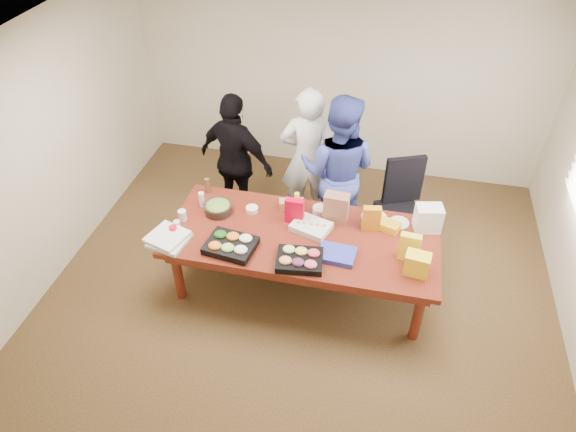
% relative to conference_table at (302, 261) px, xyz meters
% --- Properties ---
extents(floor, '(5.50, 5.00, 0.02)m').
position_rel_conference_table_xyz_m(floor, '(0.00, 0.00, -0.39)').
color(floor, '#47301E').
rests_on(floor, ground).
extents(ceiling, '(5.50, 5.00, 0.02)m').
position_rel_conference_table_xyz_m(ceiling, '(0.00, 0.00, 2.33)').
color(ceiling, white).
rests_on(ceiling, wall_back).
extents(wall_back, '(5.50, 0.04, 2.70)m').
position_rel_conference_table_xyz_m(wall_back, '(0.00, 2.50, 0.98)').
color(wall_back, beige).
rests_on(wall_back, floor).
extents(wall_left, '(0.04, 5.00, 2.70)m').
position_rel_conference_table_xyz_m(wall_left, '(-2.75, 0.00, 0.98)').
color(wall_left, beige).
rests_on(wall_left, floor).
extents(conference_table, '(2.80, 1.20, 0.75)m').
position_rel_conference_table_xyz_m(conference_table, '(0.00, 0.00, 0.00)').
color(conference_table, '#4C1C0F').
rests_on(conference_table, floor).
extents(office_chair, '(0.72, 0.72, 1.09)m').
position_rel_conference_table_xyz_m(office_chair, '(0.97, 0.90, 0.17)').
color(office_chair, black).
rests_on(office_chair, floor).
extents(person_center, '(0.74, 0.57, 1.81)m').
position_rel_conference_table_xyz_m(person_center, '(-0.18, 1.20, 0.53)').
color(person_center, silver).
rests_on(person_center, floor).
extents(person_right, '(0.97, 0.79, 1.88)m').
position_rel_conference_table_xyz_m(person_right, '(0.21, 0.96, 0.56)').
color(person_right, '#344093').
rests_on(person_right, floor).
extents(person_left, '(1.09, 0.72, 1.72)m').
position_rel_conference_table_xyz_m(person_left, '(-1.02, 1.02, 0.49)').
color(person_left, black).
rests_on(person_left, floor).
extents(veggie_tray, '(0.53, 0.44, 0.07)m').
position_rel_conference_table_xyz_m(veggie_tray, '(-0.66, -0.35, 0.41)').
color(veggie_tray, black).
rests_on(veggie_tray, conference_table).
extents(fruit_tray, '(0.49, 0.40, 0.07)m').
position_rel_conference_table_xyz_m(fruit_tray, '(0.05, -0.40, 0.41)').
color(fruit_tray, black).
rests_on(fruit_tray, conference_table).
extents(sheet_cake, '(0.46, 0.39, 0.07)m').
position_rel_conference_table_xyz_m(sheet_cake, '(0.07, 0.12, 0.41)').
color(sheet_cake, silver).
rests_on(sheet_cake, conference_table).
extents(salad_bowl, '(0.39, 0.39, 0.10)m').
position_rel_conference_table_xyz_m(salad_bowl, '(-0.97, 0.18, 0.42)').
color(salad_bowl, black).
rests_on(salad_bowl, conference_table).
extents(chip_bag_blue, '(0.38, 0.29, 0.05)m').
position_rel_conference_table_xyz_m(chip_bag_blue, '(0.39, -0.23, 0.40)').
color(chip_bag_blue, '#2A34A3').
rests_on(chip_bag_blue, conference_table).
extents(chip_bag_red, '(0.20, 0.08, 0.29)m').
position_rel_conference_table_xyz_m(chip_bag_red, '(-0.13, 0.20, 0.52)').
color(chip_bag_red, '#C20020').
rests_on(chip_bag_red, conference_table).
extents(chip_bag_yellow, '(0.21, 0.09, 0.30)m').
position_rel_conference_table_xyz_m(chip_bag_yellow, '(1.07, -0.11, 0.53)').
color(chip_bag_yellow, yellow).
rests_on(chip_bag_yellow, conference_table).
extents(chip_bag_orange, '(0.20, 0.11, 0.29)m').
position_rel_conference_table_xyz_m(chip_bag_orange, '(0.67, 0.25, 0.52)').
color(chip_bag_orange, '#C57613').
rests_on(chip_bag_orange, conference_table).
extents(mayo_jar, '(0.10, 0.10, 0.15)m').
position_rel_conference_table_xyz_m(mayo_jar, '(-0.13, 0.35, 0.45)').
color(mayo_jar, white).
rests_on(mayo_jar, conference_table).
extents(mustard_bottle, '(0.06, 0.06, 0.16)m').
position_rel_conference_table_xyz_m(mustard_bottle, '(-0.16, 0.49, 0.45)').
color(mustard_bottle, yellow).
rests_on(mustard_bottle, conference_table).
extents(dressing_bottle, '(0.07, 0.07, 0.18)m').
position_rel_conference_table_xyz_m(dressing_bottle, '(-1.20, 0.49, 0.47)').
color(dressing_bottle, brown).
rests_on(dressing_bottle, conference_table).
extents(ranch_bottle, '(0.07, 0.07, 0.18)m').
position_rel_conference_table_xyz_m(ranch_bottle, '(-1.18, 0.24, 0.46)').
color(ranch_bottle, silver).
rests_on(ranch_bottle, conference_table).
extents(banana_bunch, '(0.30, 0.23, 0.09)m').
position_rel_conference_table_xyz_m(banana_bunch, '(0.84, 0.30, 0.42)').
color(banana_bunch, gold).
rests_on(banana_bunch, conference_table).
extents(bread_loaf, '(0.29, 0.18, 0.11)m').
position_rel_conference_table_xyz_m(bread_loaf, '(-0.21, 0.41, 0.43)').
color(bread_loaf, olive).
rests_on(bread_loaf, conference_table).
extents(kraft_bag, '(0.26, 0.16, 0.34)m').
position_rel_conference_table_xyz_m(kraft_bag, '(0.29, 0.32, 0.54)').
color(kraft_bag, brown).
rests_on(kraft_bag, conference_table).
extents(red_cup, '(0.09, 0.09, 0.11)m').
position_rel_conference_table_xyz_m(red_cup, '(-1.30, -0.28, 0.43)').
color(red_cup, red).
rests_on(red_cup, conference_table).
extents(clear_cup_a, '(0.08, 0.08, 0.10)m').
position_rel_conference_table_xyz_m(clear_cup_a, '(-1.30, -0.18, 0.42)').
color(clear_cup_a, silver).
rests_on(clear_cup_a, conference_table).
extents(clear_cup_b, '(0.09, 0.09, 0.12)m').
position_rel_conference_table_xyz_m(clear_cup_b, '(-1.30, -0.03, 0.44)').
color(clear_cup_b, silver).
rests_on(clear_cup_b, conference_table).
extents(pizza_box_lower, '(0.41, 0.41, 0.04)m').
position_rel_conference_table_xyz_m(pizza_box_lower, '(-1.30, -0.40, 0.40)').
color(pizza_box_lower, beige).
rests_on(pizza_box_lower, conference_table).
extents(pizza_box_upper, '(0.45, 0.45, 0.04)m').
position_rel_conference_table_xyz_m(pizza_box_upper, '(-1.32, -0.39, 0.44)').
color(pizza_box_upper, silver).
rests_on(pizza_box_upper, pizza_box_lower).
extents(plate_a, '(0.34, 0.34, 0.02)m').
position_rel_conference_table_xyz_m(plate_a, '(0.69, 0.44, 0.38)').
color(plate_a, silver).
rests_on(plate_a, conference_table).
extents(plate_b, '(0.27, 0.27, 0.01)m').
position_rel_conference_table_xyz_m(plate_b, '(0.96, 0.42, 0.38)').
color(plate_b, silver).
rests_on(plate_b, conference_table).
extents(dip_bowl_a, '(0.18, 0.18, 0.07)m').
position_rel_conference_table_xyz_m(dip_bowl_a, '(0.11, 0.41, 0.41)').
color(dip_bowl_a, beige).
rests_on(dip_bowl_a, conference_table).
extents(dip_bowl_b, '(0.14, 0.14, 0.05)m').
position_rel_conference_table_xyz_m(dip_bowl_b, '(-0.62, 0.27, 0.40)').
color(dip_bowl_b, '#F8DCBE').
rests_on(dip_bowl_b, conference_table).
extents(grocery_bag_white, '(0.30, 0.24, 0.29)m').
position_rel_conference_table_xyz_m(grocery_bag_white, '(1.24, 0.39, 0.52)').
color(grocery_bag_white, white).
rests_on(grocery_bag_white, conference_table).
extents(grocery_bag_yellow, '(0.25, 0.19, 0.23)m').
position_rel_conference_table_xyz_m(grocery_bag_yellow, '(1.16, -0.29, 0.49)').
color(grocery_bag_yellow, yellow).
rests_on(grocery_bag_yellow, conference_table).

